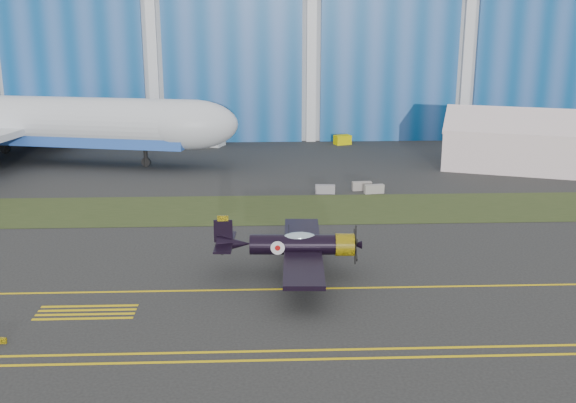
{
  "coord_description": "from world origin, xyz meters",
  "views": [
    {
      "loc": [
        -7.24,
        -46.38,
        17.51
      ],
      "look_at": [
        -5.05,
        6.56,
        2.83
      ],
      "focal_mm": 42.0,
      "sensor_mm": 36.0,
      "label": 1
    }
  ],
  "objects_px": {
    "shipping_container": "(202,136)",
    "tent": "(512,137)",
    "warbird": "(293,245)",
    "tug": "(342,140)"
  },
  "relations": [
    {
      "from": "tent",
      "to": "warbird",
      "type": "bearing_deg",
      "value": -109.12
    },
    {
      "from": "warbird",
      "to": "shipping_container",
      "type": "distance_m",
      "value": 50.32
    },
    {
      "from": "shipping_container",
      "to": "tent",
      "type": "bearing_deg",
      "value": -0.09
    },
    {
      "from": "tent",
      "to": "tug",
      "type": "distance_m",
      "value": 23.88
    },
    {
      "from": "tent",
      "to": "shipping_container",
      "type": "relative_size",
      "value": 2.99
    },
    {
      "from": "shipping_container",
      "to": "tug",
      "type": "height_order",
      "value": "shipping_container"
    },
    {
      "from": "warbird",
      "to": "tug",
      "type": "height_order",
      "value": "warbird"
    },
    {
      "from": "tug",
      "to": "warbird",
      "type": "bearing_deg",
      "value": -120.06
    },
    {
      "from": "warbird",
      "to": "tug",
      "type": "bearing_deg",
      "value": 81.99
    },
    {
      "from": "warbird",
      "to": "tug",
      "type": "distance_m",
      "value": 49.89
    }
  ]
}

